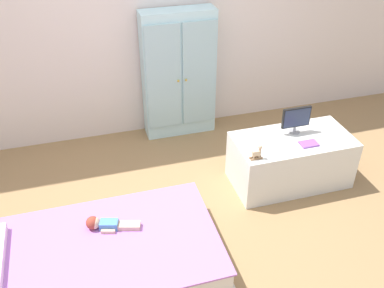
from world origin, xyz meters
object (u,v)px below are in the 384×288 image
(doll, at_px, (103,224))
(book_purple, at_px, (309,144))
(bed, at_px, (91,261))
(tv_stand, at_px, (290,160))
(tv_monitor, at_px, (296,119))
(rocking_horse_toy, at_px, (257,152))
(wardrobe, at_px, (179,75))

(doll, height_order, book_purple, book_purple)
(bed, bearing_deg, tv_stand, 17.82)
(bed, bearing_deg, tv_monitor, 19.86)
(bed, height_order, rocking_horse_toy, rocking_horse_toy)
(wardrobe, height_order, rocking_horse_toy, wardrobe)
(doll, bearing_deg, tv_stand, 13.60)
(bed, height_order, tv_monitor, tv_monitor)
(bed, xyz_separation_m, book_purple, (1.91, 0.47, 0.34))
(book_purple, bearing_deg, tv_monitor, 97.75)
(wardrobe, xyz_separation_m, tv_monitor, (0.78, -1.04, -0.06))
(tv_stand, height_order, rocking_horse_toy, rocking_horse_toy)
(bed, relative_size, rocking_horse_toy, 14.47)
(book_purple, bearing_deg, wardrobe, 123.13)
(doll, relative_size, book_purple, 2.54)
(wardrobe, xyz_separation_m, rocking_horse_toy, (0.31, -1.31, -0.14))
(tv_stand, relative_size, book_purple, 6.82)
(tv_monitor, distance_m, rocking_horse_toy, 0.56)
(tv_monitor, bearing_deg, book_purple, -82.25)
(tv_stand, xyz_separation_m, book_purple, (0.08, -0.12, 0.24))
(tv_monitor, height_order, book_purple, tv_monitor)
(doll, relative_size, wardrobe, 0.29)
(doll, xyz_separation_m, wardrobe, (0.98, 1.54, 0.36))
(doll, bearing_deg, book_purple, 9.36)
(tv_stand, bearing_deg, doll, -166.40)
(tv_monitor, bearing_deg, doll, -164.00)
(tv_stand, height_order, book_purple, book_purple)
(bed, height_order, tv_stand, tv_stand)
(doll, relative_size, tv_stand, 0.37)
(tv_stand, distance_m, tv_monitor, 0.39)
(tv_monitor, relative_size, rocking_horse_toy, 2.10)
(doll, distance_m, rocking_horse_toy, 1.33)
(wardrobe, height_order, tv_monitor, wardrobe)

